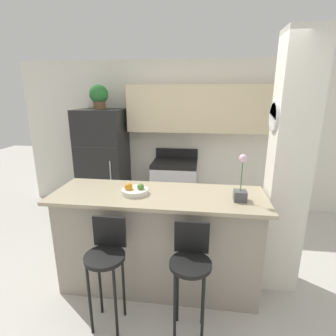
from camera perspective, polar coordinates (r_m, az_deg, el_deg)
ground_plane at (r=3.14m, az=-1.96°, el=-23.67°), size 14.00×14.00×0.00m
wall_back at (r=4.51m, az=4.39°, el=9.20°), size 5.60×0.38×2.55m
pillar_right at (r=2.82m, az=24.68°, el=-0.41°), size 0.38×0.32×2.55m
counter_bar at (r=2.83m, az=-2.07°, el=-15.42°), size 2.11×0.72×1.05m
refrigerator at (r=4.62m, az=-13.86°, el=1.37°), size 0.76×0.70×1.75m
stove_range at (r=4.48m, az=1.46°, el=-4.17°), size 0.74×0.65×1.07m
bar_stool_left at (r=2.41m, az=-13.25°, el=-18.49°), size 0.34×0.34×0.99m
bar_stool_right at (r=2.28m, az=4.93°, el=-20.24°), size 0.34×0.34×0.99m
potted_plant_on_fridge at (r=4.48m, az=-14.81°, el=14.96°), size 0.30×0.30×0.38m
orchid_vase at (r=2.49m, az=15.54°, el=-4.21°), size 0.12×0.12×0.44m
fruit_bowl at (r=2.61m, az=-7.30°, el=-4.88°), size 0.26×0.26×0.12m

